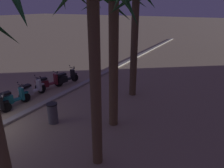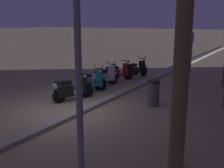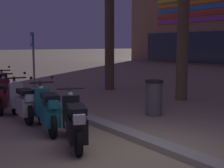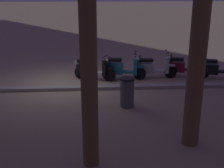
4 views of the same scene
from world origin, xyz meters
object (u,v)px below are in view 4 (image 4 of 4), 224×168
(scooter_black_last_in_row, at_px, (91,69))
(litter_bin, at_px, (127,92))
(scooter_teal_tail_end, at_px, (121,68))
(scooter_maroon_lead_nearest, at_px, (183,67))
(scooter_black_mid_front, at_px, (216,68))
(scooter_silver_far_back, at_px, (152,67))

(scooter_black_last_in_row, relative_size, litter_bin, 1.78)
(scooter_teal_tail_end, relative_size, scooter_black_last_in_row, 1.04)
(scooter_maroon_lead_nearest, relative_size, litter_bin, 1.81)
(scooter_teal_tail_end, bearing_deg, scooter_maroon_lead_nearest, -175.73)
(scooter_black_mid_front, xyz_separation_m, litter_bin, (4.04, 2.81, 0.04))
(scooter_maroon_lead_nearest, xyz_separation_m, scooter_silver_far_back, (1.36, 0.11, 0.01))
(scooter_maroon_lead_nearest, bearing_deg, litter_bin, 49.16)
(scooter_black_last_in_row, bearing_deg, scooter_black_mid_front, 177.75)
(scooter_black_mid_front, distance_m, litter_bin, 4.92)
(scooter_black_mid_front, relative_size, scooter_teal_tail_end, 1.01)
(scooter_silver_far_back, distance_m, litter_bin, 3.41)
(scooter_teal_tail_end, relative_size, litter_bin, 1.85)
(scooter_black_mid_front, xyz_separation_m, scooter_maroon_lead_nearest, (1.27, -0.41, -0.00))
(scooter_black_last_in_row, distance_m, litter_bin, 3.21)
(scooter_silver_far_back, height_order, litter_bin, scooter_silver_far_back)
(scooter_black_mid_front, xyz_separation_m, scooter_teal_tail_end, (3.95, -0.21, 0.02))
(scooter_silver_far_back, bearing_deg, scooter_teal_tail_end, 3.86)
(scooter_teal_tail_end, distance_m, scooter_black_last_in_row, 1.23)
(scooter_maroon_lead_nearest, distance_m, scooter_silver_far_back, 1.36)
(scooter_maroon_lead_nearest, bearing_deg, scooter_teal_tail_end, 4.27)
(scooter_black_mid_front, relative_size, scooter_black_last_in_row, 1.05)
(scooter_black_mid_front, xyz_separation_m, scooter_silver_far_back, (2.63, -0.30, 0.01))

